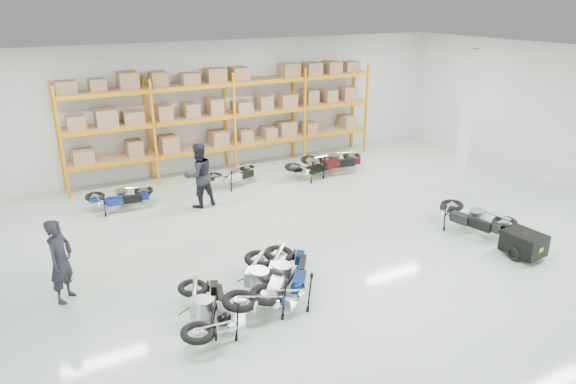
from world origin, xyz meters
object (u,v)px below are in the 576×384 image
moto_black_far_left (207,303)px  moto_back_c (314,162)px  moto_back_a (120,193)px  person_back (199,175)px  moto_silver_left (262,275)px  moto_back_b (234,171)px  moto_blue_centre (285,269)px  trailer (524,243)px  moto_touring_right (473,212)px  moto_back_d (333,157)px  person_left (61,261)px

moto_black_far_left → moto_back_c: size_ratio=1.02×
moto_back_a → person_back: person_back is taller
moto_silver_left → moto_back_b: moto_silver_left is taller
moto_blue_centre → moto_black_far_left: size_ratio=1.12×
moto_black_far_left → trailer: size_ratio=1.20×
moto_back_c → moto_blue_centre: bearing=135.7°
moto_back_a → trailer: bearing=-126.3°
moto_black_far_left → moto_back_b: size_ratio=1.12×
moto_black_far_left → moto_touring_right: moto_touring_right is taller
moto_silver_left → trailer: (6.35, -1.19, -0.25)m
moto_back_c → moto_back_d: size_ratio=0.92×
moto_back_a → moto_back_c: 6.51m
moto_black_far_left → trailer: 7.70m
moto_blue_centre → moto_touring_right: bearing=-140.9°
moto_touring_right → person_left: bearing=158.0°
moto_touring_right → moto_back_a: 9.94m
moto_touring_right → moto_back_d: bearing=82.8°
moto_blue_centre → moto_black_far_left: (-1.82, -0.34, -0.07)m
moto_silver_left → moto_back_d: 8.52m
moto_back_a → moto_back_c: size_ratio=0.94×
moto_black_far_left → person_left: person_left is taller
moto_back_b → person_left: size_ratio=0.90×
moto_back_a → moto_back_c: moto_back_c is taller
moto_back_a → person_back: (2.16, -0.85, 0.46)m
moto_back_c → person_back: 4.42m
moto_black_far_left → person_back: (1.88, 5.90, 0.42)m
moto_black_far_left → person_left: size_ratio=1.00×
moto_back_d → moto_silver_left: bearing=149.6°
person_back → moto_blue_centre: bearing=78.7°
trailer → moto_back_a: 10.98m
moto_blue_centre → moto_black_far_left: moto_blue_centre is taller
moto_silver_left → moto_black_far_left: size_ratio=1.12×
moto_silver_left → moto_back_a: size_ratio=1.21×
moto_touring_right → person_left: (-9.90, 1.58, 0.33)m
trailer → moto_back_b: (-4.17, 7.94, 0.13)m
moto_silver_left → moto_touring_right: bearing=-138.5°
moto_blue_centre → moto_back_d: 8.19m
moto_silver_left → person_back: (0.57, 5.55, 0.35)m
moto_black_far_left → moto_back_d: 9.69m
person_back → moto_black_far_left: bearing=61.6°
moto_silver_left → moto_back_b: 7.09m
person_left → moto_black_far_left: bearing=-99.2°
moto_back_b → person_left: 7.47m
moto_blue_centre → moto_touring_right: moto_blue_centre is taller
trailer → moto_back_c: size_ratio=0.85×
moto_silver_left → moto_touring_right: 6.36m
moto_back_b → moto_back_c: size_ratio=0.91×
moto_back_d → moto_back_a: bearing=101.2°
moto_back_a → person_left: size_ratio=0.93×
moto_black_far_left → moto_touring_right: (7.65, 0.75, 0.01)m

